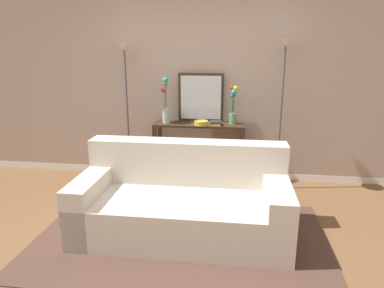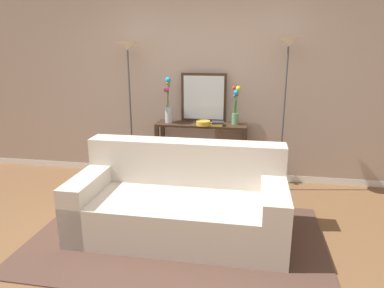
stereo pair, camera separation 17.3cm
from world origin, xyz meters
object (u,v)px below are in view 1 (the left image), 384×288
(floor_lamp_right, at_px, (284,73))
(vase_tall_flowers, at_px, (166,104))
(console_table, at_px, (199,143))
(wall_mirror, at_px, (201,98))
(fruit_bowl, at_px, (201,123))
(couch, at_px, (183,203))
(floor_lamp_left, at_px, (126,74))
(book_stack, at_px, (215,123))
(vase_short_flowers, at_px, (233,106))
(book_row_under_console, at_px, (174,177))

(floor_lamp_right, height_order, vase_tall_flowers, floor_lamp_right)
(console_table, distance_m, wall_mirror, 0.61)
(wall_mirror, xyz_separation_m, fruit_bowl, (0.04, -0.25, -0.30))
(console_table, bearing_deg, vase_tall_flowers, -178.42)
(couch, xyz_separation_m, floor_lamp_right, (1.05, 1.27, 1.21))
(floor_lamp_left, xyz_separation_m, fruit_bowl, (1.00, -0.01, -0.61))
(couch, distance_m, floor_lamp_right, 2.04)
(vase_tall_flowers, distance_m, book_stack, 0.71)
(vase_short_flowers, bearing_deg, console_table, -174.88)
(console_table, distance_m, vase_short_flowers, 0.67)
(vase_tall_flowers, bearing_deg, console_table, 1.58)
(floor_lamp_left, xyz_separation_m, vase_short_flowers, (1.40, 0.13, -0.41))
(book_stack, bearing_deg, couch, -99.78)
(floor_lamp_left, bearing_deg, console_table, 5.47)
(wall_mirror, xyz_separation_m, vase_short_flowers, (0.44, -0.10, -0.09))
(wall_mirror, xyz_separation_m, vase_tall_flowers, (-0.45, -0.16, -0.08))
(floor_lamp_right, bearing_deg, couch, -129.68)
(console_table, relative_size, wall_mirror, 1.85)
(wall_mirror, height_order, vase_short_flowers, wall_mirror)
(console_table, relative_size, fruit_bowl, 6.50)
(couch, height_order, book_stack, book_stack)
(fruit_bowl, relative_size, book_row_under_console, 0.68)
(vase_short_flowers, height_order, book_row_under_console, vase_short_flowers)
(wall_mirror, relative_size, vase_tall_flowers, 1.08)
(floor_lamp_right, distance_m, vase_short_flowers, 0.76)
(floor_lamp_left, bearing_deg, vase_tall_flowers, 8.88)
(vase_tall_flowers, relative_size, fruit_bowl, 3.24)
(fruit_bowl, height_order, book_stack, fruit_bowl)
(floor_lamp_left, height_order, fruit_bowl, floor_lamp_left)
(book_row_under_console, bearing_deg, book_stack, -7.77)
(floor_lamp_right, bearing_deg, console_table, 175.00)
(console_table, xyz_separation_m, fruit_bowl, (0.04, -0.11, 0.30))
(console_table, height_order, book_row_under_console, console_table)
(couch, height_order, wall_mirror, wall_mirror)
(floor_lamp_right, bearing_deg, floor_lamp_left, 180.00)
(console_table, bearing_deg, fruit_bowl, -69.50)
(floor_lamp_right, bearing_deg, book_row_under_console, 176.28)
(fruit_bowl, bearing_deg, floor_lamp_left, 179.14)
(couch, height_order, floor_lamp_left, floor_lamp_left)
(couch, xyz_separation_m, vase_short_flowers, (0.45, 1.40, 0.76))
(couch, relative_size, wall_mirror, 3.17)
(couch, xyz_separation_m, console_table, (0.01, 1.36, 0.26))
(wall_mirror, distance_m, fruit_bowl, 0.39)
(console_table, xyz_separation_m, floor_lamp_right, (1.05, -0.09, 0.95))
(book_stack, bearing_deg, fruit_bowl, -171.00)
(floor_lamp_right, xyz_separation_m, vase_short_flowers, (-0.60, 0.13, -0.44))
(console_table, relative_size, floor_lamp_left, 0.64)
(floor_lamp_left, distance_m, book_row_under_console, 1.55)
(floor_lamp_right, height_order, vase_short_flowers, floor_lamp_right)
(book_row_under_console, bearing_deg, floor_lamp_right, -3.72)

